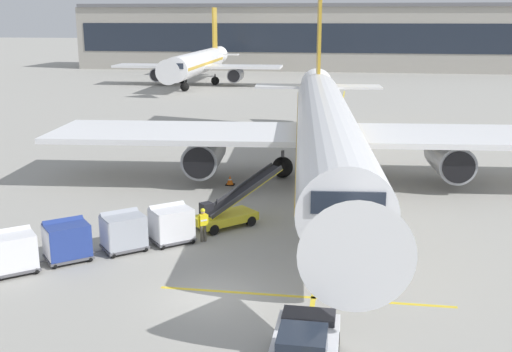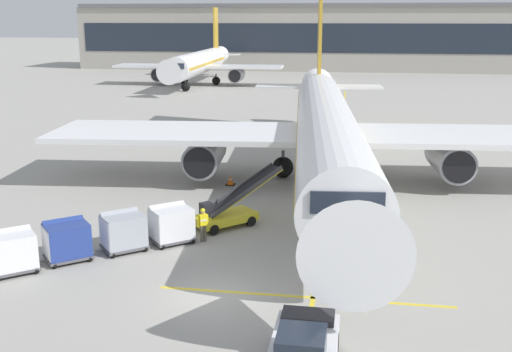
{
  "view_description": "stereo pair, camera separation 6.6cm",
  "coord_description": "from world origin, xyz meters",
  "px_view_note": "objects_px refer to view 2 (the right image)",
  "views": [
    {
      "loc": [
        5.29,
        -22.5,
        10.98
      ],
      "look_at": [
        0.57,
        7.73,
        3.1
      ],
      "focal_mm": 43.4,
      "sensor_mm": 36.0,
      "label": 1
    },
    {
      "loc": [
        5.36,
        -22.49,
        10.98
      ],
      "look_at": [
        0.57,
        7.73,
        3.1
      ],
      "focal_mm": 43.4,
      "sensor_mm": 36.0,
      "label": 2
    }
  ],
  "objects_px": {
    "baggage_cart_third": "(67,240)",
    "safety_cone_engine_keepout": "(239,192)",
    "belt_loader": "(229,210)",
    "baggage_cart_fourth": "(12,251)",
    "safety_cone_wingtip": "(230,180)",
    "baggage_cart_second": "(123,231)",
    "pushback_tug": "(303,351)",
    "ground_crew_by_loader": "(203,223)",
    "ground_crew_by_carts": "(182,222)",
    "parked_airplane": "(326,127)",
    "baggage_cart_lead": "(171,223)",
    "distant_airplane": "(199,63)"
  },
  "relations": [
    {
      "from": "baggage_cart_third",
      "to": "safety_cone_wingtip",
      "type": "relative_size",
      "value": 3.87
    },
    {
      "from": "ground_crew_by_carts",
      "to": "ground_crew_by_loader",
      "type": "bearing_deg",
      "value": 7.39
    },
    {
      "from": "baggage_cart_fourth",
      "to": "distant_airplane",
      "type": "xyz_separation_m",
      "value": [
        -10.88,
        76.89,
        2.55
      ]
    },
    {
      "from": "belt_loader",
      "to": "baggage_cart_second",
      "type": "relative_size",
      "value": 1.79
    },
    {
      "from": "ground_crew_by_loader",
      "to": "safety_cone_wingtip",
      "type": "xyz_separation_m",
      "value": [
        -0.78,
        10.81,
        -0.67
      ]
    },
    {
      "from": "safety_cone_engine_keepout",
      "to": "ground_crew_by_loader",
      "type": "bearing_deg",
      "value": -92.25
    },
    {
      "from": "baggage_cart_second",
      "to": "ground_crew_by_loader",
      "type": "height_order",
      "value": "baggage_cart_second"
    },
    {
      "from": "belt_loader",
      "to": "ground_crew_by_loader",
      "type": "relative_size",
      "value": 2.66
    },
    {
      "from": "belt_loader",
      "to": "baggage_cart_third",
      "type": "height_order",
      "value": "belt_loader"
    },
    {
      "from": "parked_airplane",
      "to": "baggage_cart_lead",
      "type": "distance_m",
      "value": 15.06
    },
    {
      "from": "baggage_cart_lead",
      "to": "pushback_tug",
      "type": "bearing_deg",
      "value": -55.29
    },
    {
      "from": "belt_loader",
      "to": "safety_cone_engine_keepout",
      "type": "relative_size",
      "value": 7.03
    },
    {
      "from": "safety_cone_wingtip",
      "to": "belt_loader",
      "type": "bearing_deg",
      "value": -79.23
    },
    {
      "from": "baggage_cart_lead",
      "to": "baggage_cart_fourth",
      "type": "xyz_separation_m",
      "value": [
        -5.84,
        -4.73,
        0.0
      ]
    },
    {
      "from": "baggage_cart_second",
      "to": "distant_airplane",
      "type": "bearing_deg",
      "value": 101.34
    },
    {
      "from": "safety_cone_engine_keepout",
      "to": "distant_airplane",
      "type": "bearing_deg",
      "value": 106.26
    },
    {
      "from": "belt_loader",
      "to": "safety_cone_engine_keepout",
      "type": "xyz_separation_m",
      "value": [
        -0.47,
        5.46,
        -0.54
      ]
    },
    {
      "from": "parked_airplane",
      "to": "baggage_cart_second",
      "type": "bearing_deg",
      "value": -121.83
    },
    {
      "from": "baggage_cart_second",
      "to": "baggage_cart_fourth",
      "type": "xyz_separation_m",
      "value": [
        -3.88,
        -3.31,
        0.0
      ]
    },
    {
      "from": "baggage_cart_third",
      "to": "pushback_tug",
      "type": "bearing_deg",
      "value": -33.93
    },
    {
      "from": "distant_airplane",
      "to": "baggage_cart_third",
      "type": "bearing_deg",
      "value": -80.46
    },
    {
      "from": "parked_airplane",
      "to": "baggage_cart_fourth",
      "type": "xyz_separation_m",
      "value": [
        -12.85,
        -17.77,
        -2.78
      ]
    },
    {
      "from": "belt_loader",
      "to": "safety_cone_wingtip",
      "type": "height_order",
      "value": "belt_loader"
    },
    {
      "from": "baggage_cart_lead",
      "to": "distant_airplane",
      "type": "distance_m",
      "value": 74.12
    },
    {
      "from": "baggage_cart_fourth",
      "to": "safety_cone_engine_keepout",
      "type": "relative_size",
      "value": 3.93
    },
    {
      "from": "pushback_tug",
      "to": "parked_airplane",
      "type": "bearing_deg",
      "value": 91.21
    },
    {
      "from": "baggage_cart_lead",
      "to": "baggage_cart_third",
      "type": "relative_size",
      "value": 1.0
    },
    {
      "from": "baggage_cart_lead",
      "to": "safety_cone_engine_keepout",
      "type": "height_order",
      "value": "baggage_cart_lead"
    },
    {
      "from": "parked_airplane",
      "to": "safety_cone_wingtip",
      "type": "distance_m",
      "value": 7.37
    },
    {
      "from": "ground_crew_by_loader",
      "to": "ground_crew_by_carts",
      "type": "height_order",
      "value": "same"
    },
    {
      "from": "baggage_cart_lead",
      "to": "distant_airplane",
      "type": "bearing_deg",
      "value": 103.05
    },
    {
      "from": "belt_loader",
      "to": "distant_airplane",
      "type": "relative_size",
      "value": 0.12
    },
    {
      "from": "baggage_cart_second",
      "to": "safety_cone_wingtip",
      "type": "xyz_separation_m",
      "value": [
        2.74,
        12.59,
        -0.67
      ]
    },
    {
      "from": "distant_airplane",
      "to": "ground_crew_by_loader",
      "type": "bearing_deg",
      "value": -75.72
    },
    {
      "from": "baggage_cart_fourth",
      "to": "ground_crew_by_carts",
      "type": "xyz_separation_m",
      "value": [
        6.33,
        4.95,
        -0.0
      ]
    },
    {
      "from": "baggage_cart_third",
      "to": "baggage_cart_fourth",
      "type": "distance_m",
      "value": 2.44
    },
    {
      "from": "parked_airplane",
      "to": "belt_loader",
      "type": "xyz_separation_m",
      "value": [
        -4.66,
        -10.1,
        -2.92
      ]
    },
    {
      "from": "baggage_cart_lead",
      "to": "pushback_tug",
      "type": "relative_size",
      "value": 0.59
    },
    {
      "from": "baggage_cart_fourth",
      "to": "belt_loader",
      "type": "bearing_deg",
      "value": 43.14
    },
    {
      "from": "pushback_tug",
      "to": "ground_crew_by_carts",
      "type": "bearing_deg",
      "value": 122.4
    },
    {
      "from": "parked_airplane",
      "to": "safety_cone_wingtip",
      "type": "xyz_separation_m",
      "value": [
        -6.23,
        -1.86,
        -3.46
      ]
    },
    {
      "from": "belt_loader",
      "to": "baggage_cart_third",
      "type": "distance_m",
      "value": 8.78
    },
    {
      "from": "baggage_cart_third",
      "to": "parked_airplane",
      "type": "bearing_deg",
      "value": 55.39
    },
    {
      "from": "safety_cone_wingtip",
      "to": "distant_airplane",
      "type": "relative_size",
      "value": 0.02
    },
    {
      "from": "belt_loader",
      "to": "pushback_tug",
      "type": "bearing_deg",
      "value": -69.44
    },
    {
      "from": "parked_airplane",
      "to": "baggage_cart_fourth",
      "type": "height_order",
      "value": "parked_airplane"
    },
    {
      "from": "safety_cone_wingtip",
      "to": "distant_airplane",
      "type": "distance_m",
      "value": 63.53
    },
    {
      "from": "baggage_cart_lead",
      "to": "ground_crew_by_carts",
      "type": "xyz_separation_m",
      "value": [
        0.49,
        0.22,
        -0.0
      ]
    },
    {
      "from": "pushback_tug",
      "to": "ground_crew_by_loader",
      "type": "xyz_separation_m",
      "value": [
        -5.96,
        11.2,
        0.17
      ]
    },
    {
      "from": "baggage_cart_third",
      "to": "safety_cone_engine_keepout",
      "type": "relative_size",
      "value": 3.93
    }
  ]
}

